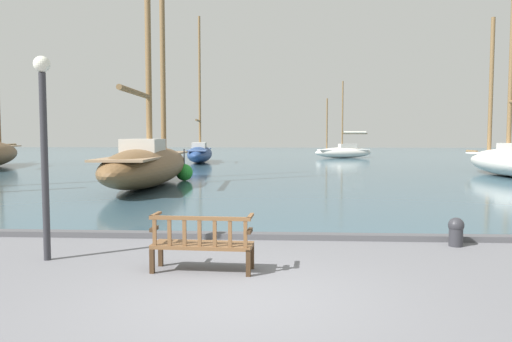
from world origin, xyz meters
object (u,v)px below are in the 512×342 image
object	(u,v)px
park_bench	(202,243)
channel_buoy	(184,172)
sailboat_centre_channel	(510,158)
sailboat_nearest_port	(344,151)
mooring_bollard	(456,231)
sailboat_mid_starboard	(200,152)
lamp_post	(44,135)
sailboat_distant_harbor	(148,162)

from	to	relation	value
park_bench	channel_buoy	size ratio (longest dim) A/B	1.09
channel_buoy	sailboat_centre_channel	bearing A→B (deg)	12.57
sailboat_nearest_port	channel_buoy	bearing A→B (deg)	-112.50
sailboat_nearest_port	mooring_bollard	distance (m)	37.92
sailboat_mid_starboard	lamp_post	size ratio (longest dim) A/B	3.23
sailboat_distant_harbor	mooring_bollard	distance (m)	14.06
sailboat_distant_harbor	channel_buoy	size ratio (longest dim) A/B	7.99
sailboat_nearest_port	sailboat_distant_harbor	bearing A→B (deg)	-112.63
park_bench	lamp_post	xyz separation A→B (m)	(-2.83, 0.59, 1.72)
sailboat_centre_channel	lamp_post	xyz separation A→B (m)	(-15.83, -18.22, 1.14)
park_bench	sailboat_mid_starboard	xyz separation A→B (m)	(-5.36, 31.07, 0.41)
mooring_bollard	sailboat_mid_starboard	bearing A→B (deg)	109.11
sailboat_distant_harbor	channel_buoy	world-z (taller)	sailboat_distant_harbor
sailboat_distant_harbor	sailboat_centre_channel	xyz separation A→B (m)	(17.41, 5.99, -0.02)
lamp_post	sailboat_distant_harbor	bearing A→B (deg)	97.37
mooring_bollard	park_bench	bearing A→B (deg)	-155.65
sailboat_nearest_port	sailboat_centre_channel	xyz separation A→B (m)	(6.10, -21.16, 0.31)
sailboat_centre_channel	lamp_post	distance (m)	24.16
sailboat_mid_starboard	sailboat_centre_channel	size ratio (longest dim) A/B	0.96
lamp_post	sailboat_nearest_port	bearing A→B (deg)	76.11
mooring_bollard	channel_buoy	xyz separation A→B (m)	(-8.04, 13.05, 0.17)
sailboat_mid_starboard	sailboat_centre_channel	distance (m)	22.08
sailboat_mid_starboard	mooring_bollard	xyz separation A→B (m)	(10.03, -28.96, -0.57)
mooring_bollard	sailboat_centre_channel	bearing A→B (deg)	63.49
park_bench	sailboat_nearest_port	bearing A→B (deg)	80.20
park_bench	sailboat_distant_harbor	distance (m)	13.57
sailboat_distant_harbor	lamp_post	world-z (taller)	sailboat_distant_harbor
sailboat_distant_harbor	sailboat_nearest_port	bearing A→B (deg)	67.37
sailboat_mid_starboard	sailboat_distant_harbor	bearing A→B (deg)	-87.04
sailboat_mid_starboard	channel_buoy	size ratio (longest dim) A/B	7.64
sailboat_mid_starboard	channel_buoy	xyz separation A→B (m)	(1.99, -15.91, -0.40)
sailboat_centre_channel	channel_buoy	distance (m)	16.78
mooring_bollard	lamp_post	world-z (taller)	lamp_post
sailboat_distant_harbor	lamp_post	xyz separation A→B (m)	(1.58, -12.23, 1.12)
sailboat_mid_starboard	mooring_bollard	world-z (taller)	sailboat_mid_starboard
park_bench	lamp_post	distance (m)	3.36
lamp_post	channel_buoy	xyz separation A→B (m)	(-0.54, 14.57, -1.71)
park_bench	sailboat_distant_harbor	size ratio (longest dim) A/B	0.14
park_bench	sailboat_nearest_port	size ratio (longest dim) A/B	0.22
mooring_bollard	channel_buoy	size ratio (longest dim) A/B	0.38
sailboat_nearest_port	mooring_bollard	size ratio (longest dim) A/B	12.74
channel_buoy	sailboat_nearest_port	bearing A→B (deg)	67.50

